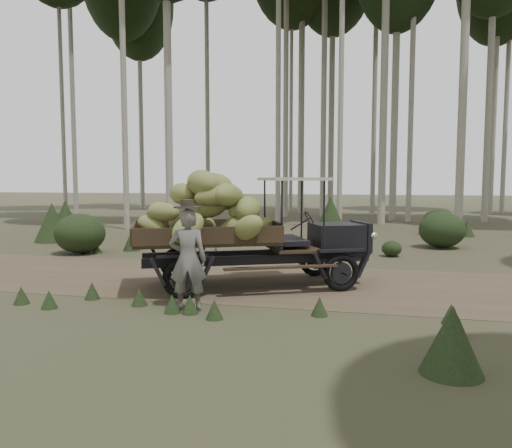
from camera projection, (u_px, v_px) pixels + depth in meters
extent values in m
plane|color=#473D2B|center=(252.00, 281.00, 10.23)|extent=(120.00, 120.00, 0.00)
cube|color=brown|center=(252.00, 281.00, 10.23)|extent=(70.00, 4.00, 0.01)
cube|color=black|center=(336.00, 237.00, 10.00)|extent=(1.23, 1.21, 0.52)
cube|color=black|center=(361.00, 236.00, 10.11)|extent=(0.48, 0.90, 0.59)
cube|color=black|center=(273.00, 233.00, 9.73)|extent=(0.62, 1.23, 0.52)
cube|color=#38281C|center=(205.00, 240.00, 9.47)|extent=(3.11, 2.65, 0.08)
cube|color=#38281C|center=(201.00, 227.00, 10.28)|extent=(2.42, 1.16, 0.30)
cube|color=#38281C|center=(210.00, 236.00, 8.63)|extent=(2.42, 1.16, 0.30)
cube|color=#38281C|center=(133.00, 232.00, 9.19)|extent=(0.76, 1.57, 0.30)
cube|color=beige|center=(293.00, 179.00, 9.72)|extent=(1.66, 1.91, 0.06)
cube|color=black|center=(252.00, 254.00, 10.05)|extent=(3.98, 1.91, 0.17)
cube|color=black|center=(260.00, 260.00, 9.35)|extent=(3.98, 1.91, 0.17)
torus|color=black|center=(315.00, 260.00, 10.75)|extent=(0.71, 0.42, 0.72)
torus|color=black|center=(341.00, 273.00, 9.28)|extent=(0.71, 0.42, 0.72)
torus|color=black|center=(178.00, 264.00, 10.17)|extent=(0.71, 0.42, 0.72)
torus|color=black|center=(183.00, 279.00, 8.69)|extent=(0.71, 0.42, 0.72)
sphere|color=beige|center=(356.00, 231.00, 10.53)|extent=(0.17, 0.17, 0.17)
sphere|color=beige|center=(373.00, 236.00, 9.70)|extent=(0.17, 0.17, 0.17)
ellipsoid|color=olive|center=(152.00, 225.00, 9.48)|extent=(0.76, 0.50, 0.54)
ellipsoid|color=olive|center=(164.00, 212.00, 9.61)|extent=(0.69, 0.76, 0.53)
ellipsoid|color=olive|center=(204.00, 193.00, 9.69)|extent=(0.90, 0.74, 0.64)
ellipsoid|color=olive|center=(197.00, 184.00, 9.46)|extent=(0.64, 0.76, 0.40)
ellipsoid|color=olive|center=(236.00, 230.00, 9.37)|extent=(0.88, 0.70, 0.59)
ellipsoid|color=olive|center=(248.00, 210.00, 9.38)|extent=(0.51, 0.76, 0.62)
ellipsoid|color=olive|center=(214.00, 196.00, 9.10)|extent=(0.83, 0.55, 0.47)
ellipsoid|color=olive|center=(202.00, 183.00, 9.24)|extent=(0.94, 0.90, 0.56)
ellipsoid|color=olive|center=(264.00, 226.00, 9.62)|extent=(0.62, 0.87, 0.45)
ellipsoid|color=olive|center=(210.00, 207.00, 9.52)|extent=(0.87, 0.56, 0.54)
ellipsoid|color=olive|center=(182.00, 194.00, 9.57)|extent=(0.81, 0.77, 0.43)
ellipsoid|color=olive|center=(199.00, 186.00, 9.49)|extent=(0.42, 0.88, 0.58)
ellipsoid|color=olive|center=(242.00, 221.00, 10.21)|extent=(0.43, 0.84, 0.57)
ellipsoid|color=olive|center=(164.00, 212.00, 9.38)|extent=(0.65, 0.37, 0.37)
ellipsoid|color=olive|center=(228.00, 198.00, 9.71)|extent=(0.90, 0.75, 0.61)
ellipsoid|color=olive|center=(215.00, 185.00, 9.39)|extent=(0.88, 0.83, 0.57)
ellipsoid|color=olive|center=(203.00, 224.00, 10.19)|extent=(0.63, 0.93, 0.57)
ellipsoid|color=olive|center=(196.00, 208.00, 9.72)|extent=(0.71, 0.92, 0.60)
ellipsoid|color=olive|center=(227.00, 195.00, 9.22)|extent=(0.57, 0.80, 0.45)
ellipsoid|color=olive|center=(202.00, 185.00, 9.42)|extent=(0.56, 0.82, 0.68)
ellipsoid|color=olive|center=(183.00, 224.00, 10.04)|extent=(0.87, 0.70, 0.44)
ellipsoid|color=olive|center=(244.00, 209.00, 9.44)|extent=(0.76, 0.68, 0.46)
ellipsoid|color=olive|center=(188.00, 228.00, 8.49)|extent=(0.72, 0.92, 0.71)
ellipsoid|color=olive|center=(248.00, 228.00, 8.70)|extent=(0.86, 0.73, 0.66)
imported|color=#615D59|center=(188.00, 260.00, 7.92)|extent=(0.67, 0.52, 1.63)
cylinder|color=#2D2820|center=(187.00, 207.00, 7.84)|extent=(0.53, 0.53, 0.02)
cylinder|color=#2D2820|center=(187.00, 204.00, 7.84)|extent=(0.26, 0.26, 0.13)
cylinder|color=#B2AD9E|center=(413.00, 43.00, 23.83)|extent=(0.26, 0.26, 17.17)
cylinder|color=#B2AD9E|center=(167.00, 40.00, 21.17)|extent=(0.33, 0.33, 16.02)
cylinder|color=#B2AD9E|center=(491.00, 52.00, 23.54)|extent=(0.31, 0.31, 16.19)
cylinder|color=#B2AD9E|center=(60.00, 43.00, 24.65)|extent=(0.20, 0.20, 17.63)
cylinder|color=#B2AD9E|center=(325.00, 18.00, 27.02)|extent=(0.31, 0.31, 21.64)
cylinder|color=#B2AD9E|center=(286.00, 24.00, 26.87)|extent=(0.29, 0.29, 20.88)
cylinder|color=#B2AD9E|center=(279.00, 11.00, 23.97)|extent=(0.25, 0.25, 20.28)
cylinder|color=#B2AD9E|center=(207.00, 36.00, 31.02)|extent=(0.27, 0.27, 22.02)
cylinder|color=#B2AD9E|center=(140.00, 85.00, 35.42)|extent=(0.32, 0.32, 17.51)
ellipsoid|color=black|center=(139.00, 4.00, 34.92)|extent=(4.90, 4.90, 7.84)
cylinder|color=#B2AD9E|center=(510.00, 31.00, 29.81)|extent=(0.27, 0.27, 21.82)
cylinder|color=#B2AD9E|center=(494.00, 74.00, 30.39)|extent=(0.25, 0.25, 17.00)
cylinder|color=#B2AD9E|center=(332.00, 66.00, 30.85)|extent=(0.36, 0.36, 18.16)
cylinder|color=#B2AD9E|center=(376.00, 28.00, 28.39)|extent=(0.28, 0.28, 21.42)
cylinder|color=#B2AD9E|center=(302.00, 51.00, 29.96)|extent=(0.37, 0.37, 19.57)
cylinder|color=#B2AD9E|center=(396.00, 64.00, 24.72)|extent=(0.36, 0.36, 15.54)
cylinder|color=#B2AD9E|center=(70.00, 25.00, 29.99)|extent=(0.30, 0.30, 22.74)
cylinder|color=#B2AD9E|center=(291.00, 60.00, 30.58)|extent=(0.22, 0.22, 18.76)
cylinder|color=#B2AD9E|center=(498.00, 33.00, 29.38)|extent=(0.27, 0.27, 21.39)
cylinder|color=#B2AD9E|center=(124.00, 69.00, 32.81)|extent=(0.29, 0.29, 18.62)
ellipsoid|color=#233319|center=(182.00, 228.00, 16.05)|extent=(1.30, 1.30, 1.04)
cone|color=#233319|center=(331.00, 213.00, 20.37)|extent=(1.26, 1.26, 1.40)
ellipsoid|color=#233319|center=(439.00, 222.00, 18.73)|extent=(1.23, 1.23, 0.98)
cone|color=#233319|center=(452.00, 340.00, 5.33)|extent=(0.68, 0.68, 0.75)
ellipsoid|color=#233319|center=(80.00, 233.00, 14.04)|extent=(1.39, 1.39, 1.11)
ellipsoid|color=#233319|center=(258.00, 225.00, 18.77)|extent=(0.95, 0.95, 0.76)
cone|color=#233319|center=(142.00, 229.00, 16.76)|extent=(0.73, 0.73, 0.82)
cone|color=#233319|center=(65.00, 218.00, 18.33)|extent=(1.19, 1.19, 1.32)
ellipsoid|color=#233319|center=(442.00, 230.00, 15.17)|extent=(1.37, 1.37, 1.09)
cone|color=#233319|center=(149.00, 221.00, 19.08)|extent=(0.90, 0.90, 1.00)
ellipsoid|color=#233319|center=(392.00, 248.00, 13.52)|extent=(0.54, 0.54, 0.43)
cone|color=#233319|center=(436.00, 223.00, 19.08)|extent=(0.74, 0.74, 0.82)
cone|color=#233319|center=(131.00, 241.00, 14.61)|extent=(0.51, 0.51, 0.57)
cone|color=#233319|center=(467.00, 229.00, 18.17)|extent=(0.54, 0.54, 0.60)
cone|color=#233319|center=(52.00, 222.00, 16.67)|extent=(1.18, 1.18, 1.31)
cone|color=#233319|center=(97.00, 248.00, 14.06)|extent=(0.27, 0.27, 0.30)
cone|color=#233319|center=(214.00, 309.00, 7.45)|extent=(0.27, 0.27, 0.30)
cone|color=#233319|center=(311.00, 256.00, 12.70)|extent=(0.27, 0.27, 0.30)
cone|color=#233319|center=(21.00, 295.00, 8.37)|extent=(0.27, 0.27, 0.30)
cone|color=#233319|center=(190.00, 304.00, 7.76)|extent=(0.27, 0.27, 0.30)
cone|color=#233319|center=(320.00, 306.00, 7.63)|extent=(0.27, 0.27, 0.30)
cone|color=#233319|center=(172.00, 304.00, 7.80)|extent=(0.27, 0.27, 0.30)
cone|color=#233319|center=(77.00, 249.00, 13.94)|extent=(0.27, 0.27, 0.30)
cone|color=#233319|center=(451.00, 314.00, 7.21)|extent=(0.27, 0.27, 0.30)
cone|color=#233319|center=(49.00, 299.00, 8.08)|extent=(0.27, 0.27, 0.30)
cone|color=#233319|center=(92.00, 291.00, 8.70)|extent=(0.27, 0.27, 0.30)
cone|color=#233319|center=(216.00, 252.00, 13.27)|extent=(0.27, 0.27, 0.30)
cone|color=#233319|center=(458.00, 327.00, 6.56)|extent=(0.27, 0.27, 0.30)
cone|color=#233319|center=(139.00, 297.00, 8.26)|extent=(0.27, 0.27, 0.30)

